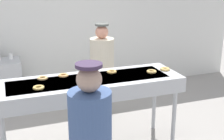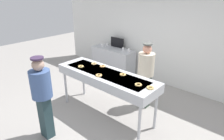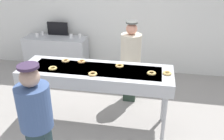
# 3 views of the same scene
# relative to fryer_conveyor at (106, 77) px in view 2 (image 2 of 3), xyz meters

# --- Properties ---
(ground_plane) EXTENTS (16.00, 16.00, 0.00)m
(ground_plane) POSITION_rel_fryer_conveyor_xyz_m (0.00, 0.00, -0.94)
(ground_plane) COLOR #9E9993
(back_wall) EXTENTS (8.00, 0.12, 2.81)m
(back_wall) POSITION_rel_fryer_conveyor_xyz_m (0.00, 2.39, 0.46)
(back_wall) COLOR white
(back_wall) RESTS_ON ground
(fryer_conveyor) EXTENTS (2.41, 0.74, 1.04)m
(fryer_conveyor) POSITION_rel_fryer_conveyor_xyz_m (0.00, 0.00, 0.00)
(fryer_conveyor) COLOR #B7BABF
(fryer_conveyor) RESTS_ON ground
(glazed_donut_0) EXTENTS (0.18, 0.18, 0.03)m
(glazed_donut_0) POSITION_rel_fryer_conveyor_xyz_m (0.36, 0.15, 0.12)
(glazed_donut_0) COLOR #E3B45E
(glazed_donut_0) RESTS_ON fryer_conveyor
(glazed_donut_1) EXTENTS (0.14, 0.14, 0.03)m
(glazed_donut_1) POSITION_rel_fryer_conveyor_xyz_m (-0.56, 0.19, 0.12)
(glazed_donut_1) COLOR #DFB36F
(glazed_donut_1) RESTS_ON fryer_conveyor
(glazed_donut_2) EXTENTS (0.17, 0.17, 0.03)m
(glazed_donut_2) POSITION_rel_fryer_conveyor_xyz_m (1.10, 0.01, 0.12)
(glazed_donut_2) COLOR #E1BB68
(glazed_donut_2) RESTS_ON fryer_conveyor
(glazed_donut_3) EXTENTS (0.17, 0.17, 0.03)m
(glazed_donut_3) POSITION_rel_fryer_conveyor_xyz_m (-0.65, -0.14, 0.12)
(glazed_donut_3) COLOR #DFB963
(glazed_donut_3) RESTS_ON fryer_conveyor
(glazed_donut_4) EXTENTS (0.18, 0.18, 0.03)m
(glazed_donut_4) POSITION_rel_fryer_conveyor_xyz_m (0.01, -0.22, 0.12)
(glazed_donut_4) COLOR #EAB867
(glazed_donut_4) RESTS_ON fryer_conveyor
(glazed_donut_5) EXTENTS (0.17, 0.17, 0.03)m
(glazed_donut_5) POSITION_rel_fryer_conveyor_xyz_m (0.87, -0.04, 0.12)
(glazed_donut_5) COLOR #DCB565
(glazed_donut_5) RESTS_ON fryer_conveyor
(glazed_donut_6) EXTENTS (0.16, 0.16, 0.03)m
(glazed_donut_6) POSITION_rel_fryer_conveyor_xyz_m (-0.29, 0.21, 0.12)
(glazed_donut_6) COLOR #EEAB62
(glazed_donut_6) RESTS_ON fryer_conveyor
(worker_baker) EXTENTS (0.38, 0.38, 1.60)m
(worker_baker) POSITION_rel_fryer_conveyor_xyz_m (0.46, 0.88, -0.01)
(worker_baker) COLOR #293B2F
(worker_baker) RESTS_ON ground
(customer_waiting) EXTENTS (0.37, 0.37, 1.65)m
(customer_waiting) POSITION_rel_fryer_conveyor_xyz_m (-0.36, -1.31, 0.02)
(customer_waiting) COLOR #21373C
(customer_waiting) RESTS_ON ground
(prep_counter) EXTENTS (1.52, 0.53, 0.87)m
(prep_counter) POSITION_rel_fryer_conveyor_xyz_m (-1.50, 1.94, -0.51)
(prep_counter) COLOR #B7BABF
(prep_counter) RESTS_ON ground
(paper_cup_0) EXTENTS (0.07, 0.07, 0.10)m
(paper_cup_0) POSITION_rel_fryer_conveyor_xyz_m (-1.86, 2.06, -0.02)
(paper_cup_0) COLOR white
(paper_cup_0) RESTS_ON prep_counter
(paper_cup_1) EXTENTS (0.07, 0.07, 0.10)m
(paper_cup_1) POSITION_rel_fryer_conveyor_xyz_m (-1.10, 1.98, -0.02)
(paper_cup_1) COLOR white
(paper_cup_1) RESTS_ON prep_counter
(paper_cup_2) EXTENTS (0.07, 0.07, 0.10)m
(paper_cup_2) POSITION_rel_fryer_conveyor_xyz_m (-1.93, 1.89, -0.02)
(paper_cup_2) COLOR white
(paper_cup_2) RESTS_ON prep_counter
(paper_cup_3) EXTENTS (0.07, 0.07, 0.10)m
(paper_cup_3) POSITION_rel_fryer_conveyor_xyz_m (-0.89, 2.00, -0.02)
(paper_cup_3) COLOR white
(paper_cup_3) RESTS_ON prep_counter
(menu_display) EXTENTS (0.52, 0.04, 0.33)m
(menu_display) POSITION_rel_fryer_conveyor_xyz_m (-1.50, 2.16, 0.09)
(menu_display) COLOR black
(menu_display) RESTS_ON prep_counter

